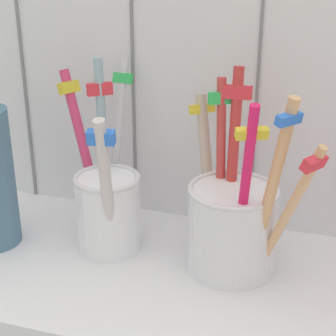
% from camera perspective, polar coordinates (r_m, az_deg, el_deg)
% --- Properties ---
extents(counter_slab, '(0.64, 0.22, 0.02)m').
position_cam_1_polar(counter_slab, '(0.53, -0.79, -11.27)').
color(counter_slab, silver).
rests_on(counter_slab, ground).
extents(tile_wall_back, '(0.64, 0.02, 0.45)m').
position_cam_1_polar(tile_wall_back, '(0.56, 3.01, 14.37)').
color(tile_wall_back, white).
rests_on(tile_wall_back, ground).
extents(toothbrush_cup_left, '(0.10, 0.13, 0.18)m').
position_cam_1_polar(toothbrush_cup_left, '(0.54, -6.26, -3.42)').
color(toothbrush_cup_left, white).
rests_on(toothbrush_cup_left, counter_slab).
extents(toothbrush_cup_right, '(0.13, 0.11, 0.18)m').
position_cam_1_polar(toothbrush_cup_right, '(0.51, 6.65, -5.30)').
color(toothbrush_cup_right, white).
rests_on(toothbrush_cup_right, counter_slab).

